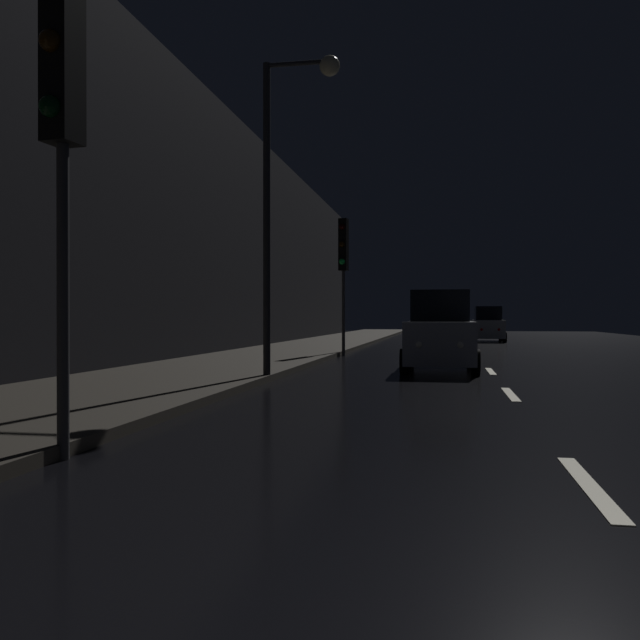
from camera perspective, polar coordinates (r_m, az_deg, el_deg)
ground at (r=27.50m, az=12.94°, el=-2.73°), size 26.63×84.00×0.02m
sidewalk_left at (r=28.10m, az=-1.73°, el=-2.48°), size 4.40×84.00×0.15m
building_facade_left at (r=25.62m, az=-9.15°, el=7.63°), size 0.80×63.00×9.42m
lane_centerline at (r=12.34m, az=16.03°, el=-6.32°), size 0.16×14.25×0.01m
traffic_light_far_left at (r=24.71m, az=1.99°, el=5.46°), size 0.35×0.48×5.02m
traffic_light_near_left at (r=7.47m, az=-21.06°, el=17.79°), size 0.34×0.47×5.03m
streetlamp_overhead at (r=15.02m, az=-2.78°, el=12.81°), size 1.70×0.44×7.04m
car_approaching_headlights at (r=18.31m, az=10.13°, el=-1.15°), size 1.94×4.21×2.12m
car_distant_taillights at (r=40.18m, az=14.03°, el=-0.45°), size 1.86×4.03×2.03m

